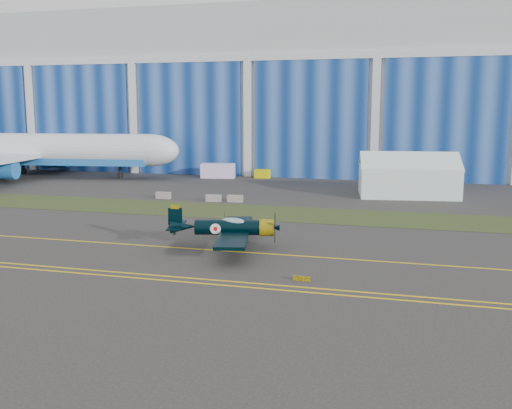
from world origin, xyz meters
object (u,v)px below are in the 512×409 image
(jetliner, at_px, (22,115))
(warbird, at_px, (228,227))
(tent, at_px, (408,174))
(shipping_container, at_px, (218,171))
(tug, at_px, (262,174))

(jetliner, bearing_deg, warbird, -47.12)
(warbird, distance_m, tent, 39.28)
(tent, xyz_separation_m, shipping_container, (-32.28, 12.78, -1.82))
(warbird, height_order, tent, tent)
(tent, xyz_separation_m, tug, (-24.83, 14.72, -2.33))
(warbird, height_order, tug, warbird)
(jetliner, distance_m, tent, 65.93)
(shipping_container, xyz_separation_m, tug, (7.46, 1.94, -0.51))
(warbird, bearing_deg, tug, 88.30)
(jetliner, relative_size, tug, 27.33)
(warbird, distance_m, jetliner, 66.60)
(warbird, xyz_separation_m, jetliner, (-51.20, 41.63, 9.03))
(jetliner, bearing_deg, tug, 5.54)
(jetliner, distance_m, tug, 42.83)
(tug, bearing_deg, shipping_container, -163.29)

